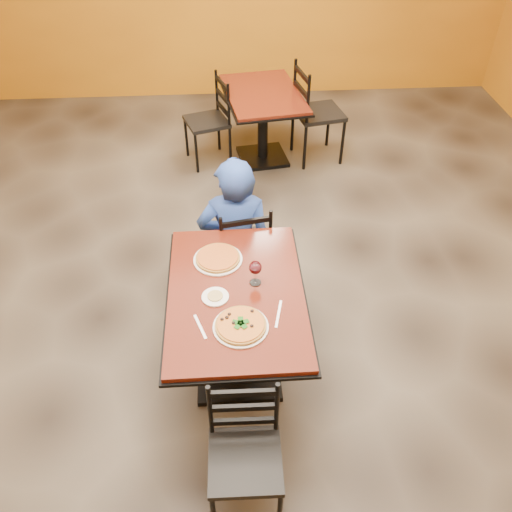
{
  "coord_description": "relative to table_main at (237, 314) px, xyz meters",
  "views": [
    {
      "loc": [
        -0.03,
        -2.72,
        2.95
      ],
      "look_at": [
        0.13,
        -0.3,
        0.85
      ],
      "focal_mm": 36.98,
      "sensor_mm": 36.0,
      "label": 1
    }
  ],
  "objects": [
    {
      "name": "chair_main_far",
      "position": [
        0.06,
        0.8,
        -0.13
      ],
      "size": [
        0.44,
        0.44,
        0.85
      ],
      "primitive_type": null,
      "rotation": [
        0.0,
        0.0,
        3.32
      ],
      "color": "black",
      "rests_on": "floor"
    },
    {
      "name": "table_second",
      "position": [
        0.38,
        2.79,
        -0.01
      ],
      "size": [
        0.9,
        1.2,
        0.75
      ],
      "rotation": [
        0.0,
        0.0,
        0.15
      ],
      "color": "#5C1D0E",
      "rests_on": "floor"
    },
    {
      "name": "chair_second_left",
      "position": [
        -0.2,
        2.79,
        -0.11
      ],
      "size": [
        0.51,
        0.51,
        0.9
      ],
      "primitive_type": null,
      "rotation": [
        0.0,
        0.0,
        -1.25
      ],
      "color": "black",
      "rests_on": "floor"
    },
    {
      "name": "plate_main",
      "position": [
        0.02,
        -0.28,
        0.2
      ],
      "size": [
        0.31,
        0.31,
        0.01
      ],
      "primitive_type": "cylinder",
      "color": "white",
      "rests_on": "table_main"
    },
    {
      "name": "knife",
      "position": [
        0.23,
        -0.19,
        0.2
      ],
      "size": [
        0.06,
        0.21,
        0.0
      ],
      "primitive_type": "cube",
      "rotation": [
        0.0,
        0.0,
        -0.23
      ],
      "color": "silver",
      "rests_on": "table_main"
    },
    {
      "name": "chair_main_near",
      "position": [
        0.0,
        -0.88,
        -0.14
      ],
      "size": [
        0.38,
        0.38,
        0.82
      ],
      "primitive_type": null,
      "rotation": [
        0.0,
        0.0,
        -0.02
      ],
      "color": "black",
      "rests_on": "floor"
    },
    {
      "name": "pizza_far",
      "position": [
        -0.1,
        0.29,
        0.21
      ],
      "size": [
        0.28,
        0.28,
        0.02
      ],
      "primitive_type": "cylinder",
      "color": "orange",
      "rests_on": "plate_far"
    },
    {
      "name": "side_plate",
      "position": [
        -0.12,
        -0.04,
        0.2
      ],
      "size": [
        0.16,
        0.16,
        0.01
      ],
      "primitive_type": "cylinder",
      "color": "white",
      "rests_on": "table_main"
    },
    {
      "name": "chair_second_right",
      "position": [
        0.96,
        2.79,
        -0.05
      ],
      "size": [
        0.54,
        0.54,
        1.01
      ],
      "primitive_type": null,
      "rotation": [
        0.0,
        0.0,
        1.77
      ],
      "color": "black",
      "rests_on": "floor"
    },
    {
      "name": "wine_glass",
      "position": [
        0.12,
        0.07,
        0.28
      ],
      "size": [
        0.08,
        0.08,
        0.18
      ],
      "primitive_type": null,
      "color": "white",
      "rests_on": "table_main"
    },
    {
      "name": "table_main",
      "position": [
        0.0,
        0.0,
        0.0
      ],
      "size": [
        0.83,
        1.23,
        0.75
      ],
      "color": "#5C1D0E",
      "rests_on": "floor"
    },
    {
      "name": "dip",
      "position": [
        -0.12,
        -0.04,
        0.21
      ],
      "size": [
        0.09,
        0.09,
        0.01
      ],
      "primitive_type": "cylinder",
      "color": "tan",
      "rests_on": "side_plate"
    },
    {
      "name": "pizza_main",
      "position": [
        0.02,
        -0.28,
        0.21
      ],
      "size": [
        0.28,
        0.28,
        0.02
      ],
      "primitive_type": "cylinder",
      "color": "maroon",
      "rests_on": "plate_main"
    },
    {
      "name": "fork",
      "position": [
        -0.21,
        -0.26,
        0.2
      ],
      "size": [
        0.08,
        0.18,
        0.0
      ],
      "primitive_type": "cube",
      "rotation": [
        0.0,
        0.0,
        0.35
      ],
      "color": "silver",
      "rests_on": "table_main"
    },
    {
      "name": "floor",
      "position": [
        0.0,
        0.5,
        -0.56
      ],
      "size": [
        7.0,
        8.0,
        0.01
      ],
      "primitive_type": "cube",
      "color": "black",
      "rests_on": "ground"
    },
    {
      "name": "plate_far",
      "position": [
        -0.1,
        0.29,
        0.2
      ],
      "size": [
        0.31,
        0.31,
        0.01
      ],
      "primitive_type": "cylinder",
      "color": "white",
      "rests_on": "table_main"
    },
    {
      "name": "diner",
      "position": [
        0.02,
        0.9,
        0.0
      ],
      "size": [
        0.58,
        0.39,
        1.12
      ],
      "primitive_type": "imported",
      "rotation": [
        0.0,
        0.0,
        3.12
      ],
      "color": "#19478D",
      "rests_on": "floor"
    }
  ]
}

